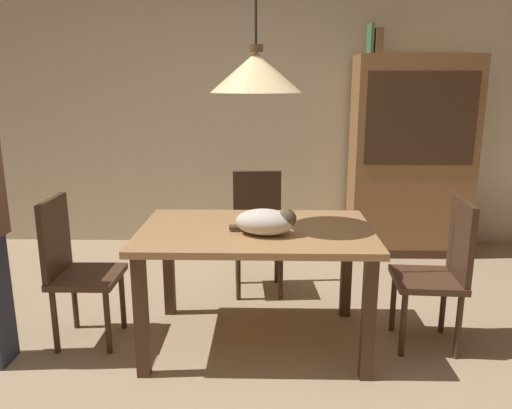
% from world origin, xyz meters
% --- Properties ---
extents(ground, '(10.00, 10.00, 0.00)m').
position_xyz_m(ground, '(0.00, 0.00, 0.00)').
color(ground, tan).
extents(back_wall, '(6.40, 0.10, 2.90)m').
position_xyz_m(back_wall, '(0.00, 2.65, 1.45)').
color(back_wall, beige).
rests_on(back_wall, ground).
extents(dining_table, '(1.40, 0.90, 0.75)m').
position_xyz_m(dining_table, '(0.01, 0.53, 0.65)').
color(dining_table, '#A87A4C').
rests_on(dining_table, ground).
extents(chair_right_side, '(0.42, 0.42, 0.93)m').
position_xyz_m(chair_right_side, '(1.14, 0.52, 0.51)').
color(chair_right_side, '#472D1E').
rests_on(chair_right_side, ground).
extents(chair_far_back, '(0.43, 0.43, 0.93)m').
position_xyz_m(chair_far_back, '(0.00, 1.41, 0.51)').
color(chair_far_back, '#472D1E').
rests_on(chair_far_back, ground).
extents(chair_left_side, '(0.40, 0.40, 0.93)m').
position_xyz_m(chair_left_side, '(-1.12, 0.53, 0.51)').
color(chair_left_side, '#472D1E').
rests_on(chair_left_side, ground).
extents(cat_sleeping, '(0.40, 0.28, 0.16)m').
position_xyz_m(cat_sleeping, '(0.07, 0.41, 0.83)').
color(cat_sleeping, beige).
rests_on(cat_sleeping, dining_table).
extents(pendant_lamp, '(0.52, 0.52, 1.30)m').
position_xyz_m(pendant_lamp, '(0.01, 0.53, 1.66)').
color(pendant_lamp, beige).
extents(hutch_bookcase, '(1.12, 0.45, 1.85)m').
position_xyz_m(hutch_bookcase, '(1.42, 2.32, 0.89)').
color(hutch_bookcase, olive).
rests_on(hutch_bookcase, ground).
extents(book_green_slim, '(0.03, 0.20, 0.26)m').
position_xyz_m(book_green_slim, '(0.98, 2.32, 1.98)').
color(book_green_slim, '#427A4C').
rests_on(book_green_slim, hutch_bookcase).
extents(book_brown_thick, '(0.06, 0.24, 0.22)m').
position_xyz_m(book_brown_thick, '(1.04, 2.32, 1.96)').
color(book_brown_thick, brown).
rests_on(book_brown_thick, hutch_bookcase).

